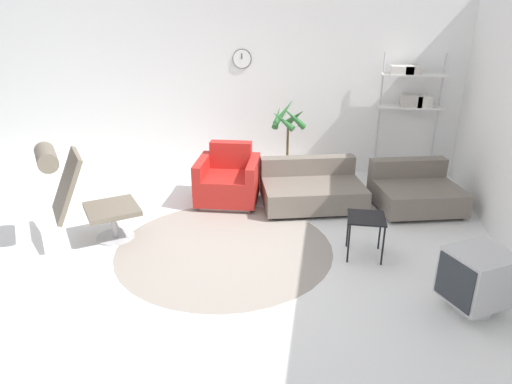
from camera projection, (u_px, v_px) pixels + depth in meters
ground_plane at (231, 248)px, 5.21m from camera, size 12.00×12.00×0.00m
wall_back at (268, 84)px, 7.43m from camera, size 12.00×0.09×2.80m
round_rug at (225, 248)px, 5.21m from camera, size 2.46×2.46×0.01m
lounge_chair at (78, 188)px, 5.04m from camera, size 1.13×1.04×1.19m
armchair_red at (228, 181)px, 6.37m from camera, size 0.87×0.84×0.80m
couch_low at (312, 190)px, 6.28m from camera, size 1.53×1.25×0.60m
couch_second at (415, 193)px, 6.19m from camera, size 1.28×1.18×0.60m
side_table at (366, 222)px, 4.91m from camera, size 0.40×0.40×0.47m
crt_television at (477, 279)px, 4.03m from camera, size 0.69×0.67×0.58m
potted_plant at (288, 143)px, 7.03m from camera, size 0.56×0.58×1.28m
shelf_unit at (412, 91)px, 6.86m from camera, size 0.94×0.28×1.94m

